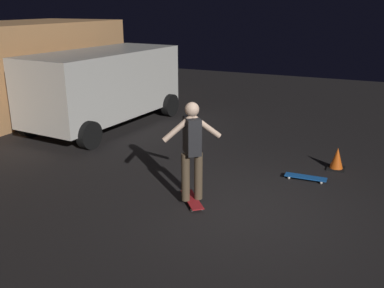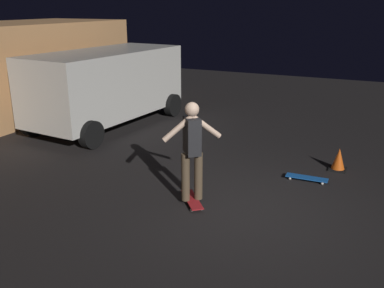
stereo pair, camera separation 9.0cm
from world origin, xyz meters
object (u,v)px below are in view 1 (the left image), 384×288
traffic_cone (337,159)px  skateboard_spare (306,177)px  parked_van (104,84)px  skateboard_ridden (192,200)px  skater (192,145)px

traffic_cone → skateboard_spare: bearing=150.9°
parked_van → traffic_cone: parked_van is taller
skateboard_ridden → skater: skater is taller
skateboard_spare → skateboard_ridden: bearing=138.9°
skateboard_spare → parked_van: bearing=74.1°
skateboard_ridden → skater: 0.98m
skateboard_ridden → skateboard_spare: (1.80, -1.57, 0.00)m
parked_van → skater: 5.41m
parked_van → skater: size_ratio=2.84×
skater → traffic_cone: bearing=-37.7°
skateboard_ridden → traffic_cone: (2.63, -2.03, 0.16)m
skateboard_spare → traffic_cone: traffic_cone is taller
parked_van → traffic_cone: bearing=-97.5°
traffic_cone → skater: bearing=142.3°
skater → skateboard_ridden: bearing=0.0°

